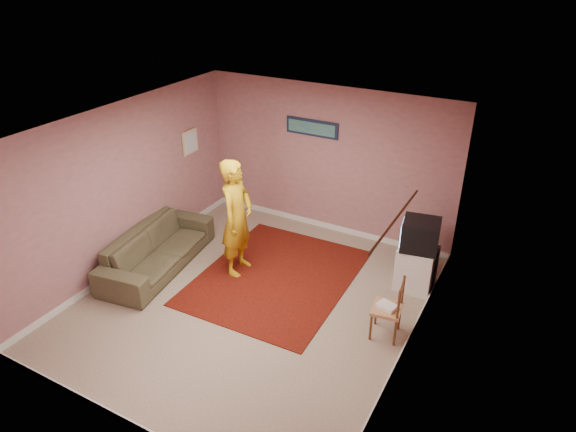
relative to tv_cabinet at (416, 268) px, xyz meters
The scene contains 26 objects.
ground 2.46m from the tv_cabinet, 143.27° to the right, with size 5.00×5.00×0.00m, color tan.
wall_back 2.41m from the tv_cabinet, 151.81° to the left, with size 4.50×0.02×2.60m, color #AD7272.
wall_front 4.51m from the tv_cabinet, 116.25° to the right, with size 4.50×0.02×2.60m, color #AD7272.
wall_left 4.55m from the tv_cabinet, 160.89° to the right, with size 0.02×5.00×2.60m, color #AD7272.
wall_right 1.77m from the tv_cabinet, 78.35° to the right, with size 0.02×5.00×2.60m, color #AD7272.
ceiling 3.32m from the tv_cabinet, 143.27° to the right, with size 4.50×5.00×0.02m, color silver.
baseboard_back 2.23m from the tv_cabinet, 152.04° to the left, with size 4.50×0.02×0.10m, color silver.
baseboard_front 4.41m from the tv_cabinet, 116.30° to the right, with size 4.50×0.02×0.10m, color silver.
baseboard_left 4.44m from the tv_cabinet, 160.85° to the right, with size 0.02×5.00×0.10m, color silver.
baseboard_right 1.51m from the tv_cabinet, 78.73° to the right, with size 0.02×5.00×0.10m, color silver.
window 2.62m from the tv_cabinet, 82.88° to the right, with size 0.01×1.10×1.50m, color black.
curtain_sheer 2.68m from the tv_cabinet, 83.62° to the right, with size 0.01×0.75×2.10m, color white.
curtain_floral 2.04m from the tv_cabinet, 81.65° to the right, with size 0.01×0.35×2.10m, color beige.
curtain_rod 3.09m from the tv_cabinet, 83.94° to the right, with size 0.02×0.02×1.40m, color brown.
picture_back 2.89m from the tv_cabinet, 155.79° to the left, with size 0.95×0.04×0.28m.
picture_left 4.34m from the tv_cabinet, behind, with size 0.04×0.38×0.42m.
area_rug 2.12m from the tv_cabinet, 158.37° to the right, with size 2.19×2.73×0.01m, color black.
tv_cabinet is the anchor object (origin of this frame).
crt_tv 0.56m from the tv_cabinet, behind, with size 0.59×0.55×0.45m.
chair_a 0.42m from the tv_cabinet, 105.98° to the left, with size 0.41×0.39×0.49m.
dvd_player 0.40m from the tv_cabinet, 105.98° to the left, with size 0.39×0.28×0.07m, color #A8A8AD.
blue_throw 0.67m from the tv_cabinet, 100.52° to the left, with size 0.35×0.04×0.37m, color #8FB2EA.
chair_b 1.25m from the tv_cabinet, 91.76° to the right, with size 0.42×0.43×0.46m.
game_console 1.24m from the tv_cabinet, 91.76° to the right, with size 0.24×0.17×0.05m, color white.
sofa 4.00m from the tv_cabinet, 159.64° to the right, with size 2.20×0.86×0.64m, color #4E452F.
person 2.77m from the tv_cabinet, 161.36° to the right, with size 0.68×0.45×1.86m, color #C59512.
Camera 1 is at (3.32, -5.03, 4.54)m, focal length 32.00 mm.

